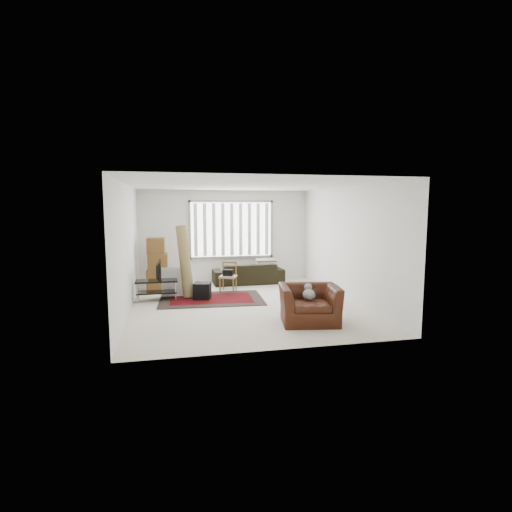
% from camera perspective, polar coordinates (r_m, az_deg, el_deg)
% --- Properties ---
extents(room, '(6.00, 6.02, 2.71)m').
position_cam_1_polar(room, '(9.46, -2.18, 4.25)').
color(room, beige).
rests_on(room, ground).
extents(persian_rug, '(2.55, 1.78, 0.02)m').
position_cam_1_polar(persian_rug, '(9.74, -6.39, -6.11)').
color(persian_rug, black).
rests_on(persian_rug, ground).
extents(tv_stand, '(0.98, 0.44, 0.49)m').
position_cam_1_polar(tv_stand, '(9.81, -14.00, -4.14)').
color(tv_stand, black).
rests_on(tv_stand, ground).
extents(tv, '(0.10, 0.79, 0.45)m').
position_cam_1_polar(tv, '(9.75, -14.07, -2.04)').
color(tv, black).
rests_on(tv, tv_stand).
extents(subwoofer, '(0.47, 0.47, 0.39)m').
position_cam_1_polar(subwoofer, '(9.72, -7.68, -4.93)').
color(subwoofer, black).
rests_on(subwoofer, persian_rug).
extents(moving_boxes, '(0.58, 0.53, 1.39)m').
position_cam_1_polar(moving_boxes, '(11.06, -13.93, -1.34)').
color(moving_boxes, brown).
rests_on(moving_boxes, ground).
extents(white_flatpack, '(0.59, 0.29, 0.72)m').
position_cam_1_polar(white_flatpack, '(10.17, -11.74, -3.63)').
color(white_flatpack, silver).
rests_on(white_flatpack, ground).
extents(rolled_rug, '(0.50, 0.65, 1.78)m').
position_cam_1_polar(rolled_rug, '(9.91, -10.12, -0.78)').
color(rolled_rug, olive).
rests_on(rolled_rug, ground).
extents(sofa, '(2.04, 0.91, 0.78)m').
position_cam_1_polar(sofa, '(11.61, -1.13, -2.03)').
color(sofa, black).
rests_on(sofa, ground).
extents(side_chair, '(0.54, 0.54, 0.78)m').
position_cam_1_polar(side_chair, '(10.56, -3.99, -2.71)').
color(side_chair, '#91805F').
rests_on(side_chair, ground).
extents(armchair, '(1.27, 1.15, 0.83)m').
position_cam_1_polar(armchair, '(7.77, 7.63, -6.45)').
color(armchair, '#3E190C').
rests_on(armchair, ground).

